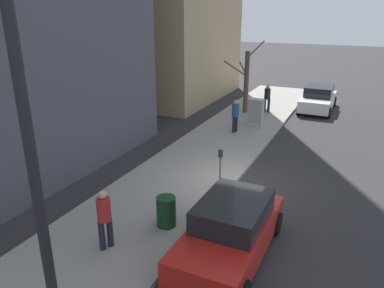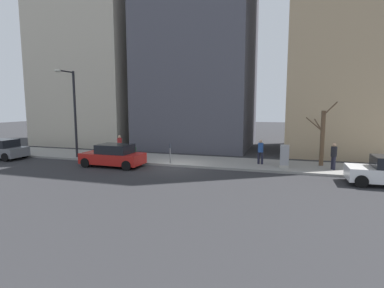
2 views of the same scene
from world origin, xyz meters
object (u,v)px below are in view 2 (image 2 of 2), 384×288
(bare_tree, at_px, (322,137))
(pedestrian_midblock, at_px, (261,150))
(parked_car_red, at_px, (113,156))
(pedestrian_near_meter, at_px, (334,155))
(parking_meter, at_px, (170,151))
(trash_bin, at_px, (133,153))
(office_block_center, at_px, (200,5))
(streetlamp, at_px, (72,107))
(parked_car_grey, at_px, (0,149))
(office_tower_right, at_px, (99,71))
(pedestrian_far_corner, at_px, (120,145))
(utility_box, at_px, (284,156))

(bare_tree, height_order, pedestrian_midblock, bare_tree)
(parked_car_red, height_order, pedestrian_near_meter, pedestrian_near_meter)
(parking_meter, xyz_separation_m, pedestrian_near_meter, (0.98, -10.45, 0.11))
(trash_bin, bearing_deg, office_block_center, -13.29)
(trash_bin, bearing_deg, pedestrian_near_meter, -87.76)
(streetlamp, xyz_separation_m, pedestrian_midblock, (1.65, -13.75, -2.93))
(parked_car_red, distance_m, pedestrian_midblock, 9.96)
(parked_car_grey, bearing_deg, trash_bin, -79.70)
(parked_car_red, relative_size, office_block_center, 0.15)
(streetlamp, xyz_separation_m, bare_tree, (2.33, -17.62, -1.95))
(parked_car_red, relative_size, pedestrian_midblock, 2.54)
(parked_car_red, xyz_separation_m, office_tower_right, (11.89, 8.99, 7.22))
(parked_car_red, xyz_separation_m, office_block_center, (11.82, -2.63, 12.99))
(pedestrian_far_corner, distance_m, office_tower_right, 13.64)
(parking_meter, relative_size, office_tower_right, 0.08)
(pedestrian_midblock, height_order, office_tower_right, office_tower_right)
(streetlamp, bearing_deg, pedestrian_near_meter, -86.38)
(parked_car_grey, height_order, trash_bin, parked_car_grey)
(parked_car_red, relative_size, parked_car_grey, 1.00)
(parked_car_grey, distance_m, trash_bin, 10.60)
(trash_bin, distance_m, pedestrian_near_meter, 13.62)
(parked_car_grey, bearing_deg, pedestrian_midblock, -81.89)
(parked_car_red, relative_size, pedestrian_far_corner, 2.54)
(office_block_center, bearing_deg, parking_meter, -175.26)
(pedestrian_far_corner, relative_size, office_block_center, 0.06)
(parked_car_red, relative_size, pedestrian_near_meter, 2.54)
(pedestrian_far_corner, bearing_deg, parked_car_grey, -138.12)
(parked_car_red, distance_m, utility_box, 11.30)
(bare_tree, distance_m, trash_bin, 13.21)
(parked_car_grey, bearing_deg, streetlamp, -76.97)
(streetlamp, distance_m, office_block_center, 15.80)
(parking_meter, bearing_deg, utility_box, -83.58)
(office_block_center, bearing_deg, office_tower_right, 89.66)
(parking_meter, xyz_separation_m, streetlamp, (-0.17, 7.76, 3.04))
(utility_box, bearing_deg, parked_car_grey, 96.61)
(office_tower_right, bearing_deg, bare_tree, -109.97)
(parked_car_red, bearing_deg, pedestrian_midblock, -71.35)
(parked_car_grey, distance_m, pedestrian_near_meter, 24.14)
(streetlamp, distance_m, pedestrian_midblock, 14.15)
(streetlamp, bearing_deg, parking_meter, -88.76)
(parked_car_red, bearing_deg, pedestrian_near_meter, -78.88)
(office_block_center, height_order, office_tower_right, office_block_center)
(pedestrian_far_corner, distance_m, office_block_center, 15.92)
(streetlamp, height_order, pedestrian_midblock, streetlamp)
(utility_box, xyz_separation_m, streetlamp, (-1.02, 15.31, 3.17))
(utility_box, xyz_separation_m, office_tower_right, (9.43, 20.01, 7.10))
(streetlamp, height_order, trash_bin, streetlamp)
(bare_tree, relative_size, trash_bin, 4.67)
(streetlamp, bearing_deg, trash_bin, -82.37)
(trash_bin, relative_size, pedestrian_far_corner, 0.54)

